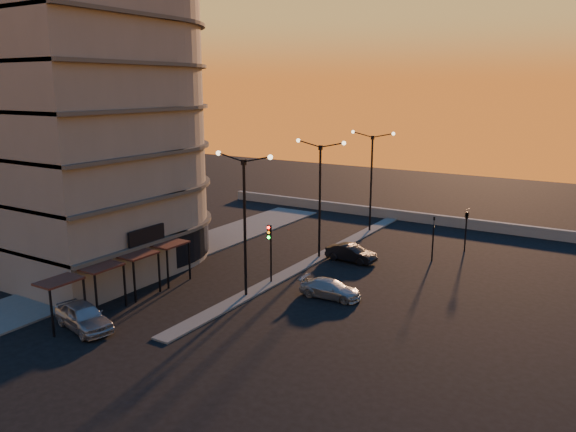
# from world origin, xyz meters

# --- Properties ---
(ground) EXTENTS (120.00, 120.00, 0.00)m
(ground) POSITION_xyz_m (0.00, 0.00, 0.00)
(ground) COLOR black
(ground) RESTS_ON ground
(sidewalk_west) EXTENTS (5.00, 40.00, 0.12)m
(sidewalk_west) POSITION_xyz_m (-10.50, 4.00, 0.06)
(sidewalk_west) COLOR #51514E
(sidewalk_west) RESTS_ON ground
(median) EXTENTS (1.20, 36.00, 0.12)m
(median) POSITION_xyz_m (0.00, 10.00, 0.06)
(median) COLOR #51514E
(median) RESTS_ON ground
(parapet) EXTENTS (44.00, 0.50, 1.00)m
(parapet) POSITION_xyz_m (2.00, 26.00, 0.50)
(parapet) COLOR slate
(parapet) RESTS_ON ground
(building) EXTENTS (14.35, 17.08, 25.00)m
(building) POSITION_xyz_m (-14.00, 0.03, 11.91)
(building) COLOR slate
(building) RESTS_ON ground
(streetlamp_near) EXTENTS (4.32, 0.32, 9.51)m
(streetlamp_near) POSITION_xyz_m (0.00, 0.00, 5.59)
(streetlamp_near) COLOR black
(streetlamp_near) RESTS_ON ground
(streetlamp_mid) EXTENTS (4.32, 0.32, 9.51)m
(streetlamp_mid) POSITION_xyz_m (0.00, 10.00, 5.59)
(streetlamp_mid) COLOR black
(streetlamp_mid) RESTS_ON ground
(streetlamp_far) EXTENTS (4.32, 0.32, 9.51)m
(streetlamp_far) POSITION_xyz_m (0.00, 20.00, 5.59)
(streetlamp_far) COLOR black
(streetlamp_far) RESTS_ON ground
(traffic_light_main) EXTENTS (0.28, 0.44, 4.25)m
(traffic_light_main) POSITION_xyz_m (0.00, 2.87, 2.89)
(traffic_light_main) COLOR black
(traffic_light_main) RESTS_ON ground
(signal_east_a) EXTENTS (0.13, 0.16, 3.60)m
(signal_east_a) POSITION_xyz_m (8.00, 14.00, 1.93)
(signal_east_a) COLOR black
(signal_east_a) RESTS_ON ground
(signal_east_b) EXTENTS (0.42, 1.99, 3.60)m
(signal_east_b) POSITION_xyz_m (9.50, 18.00, 3.10)
(signal_east_b) COLOR black
(signal_east_b) RESTS_ON ground
(car_hatchback) EXTENTS (4.80, 2.79, 1.54)m
(car_hatchback) POSITION_xyz_m (-4.86, -9.00, 0.77)
(car_hatchback) COLOR #9A9CA1
(car_hatchback) RESTS_ON ground
(car_sedan) EXTENTS (4.11, 1.63, 1.33)m
(car_sedan) POSITION_xyz_m (2.56, 10.56, 0.67)
(car_sedan) COLOR black
(car_sedan) RESTS_ON ground
(car_wagon) EXTENTS (4.22, 1.93, 1.20)m
(car_wagon) POSITION_xyz_m (4.82, 2.77, 0.60)
(car_wagon) COLOR #989C9F
(car_wagon) RESTS_ON ground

